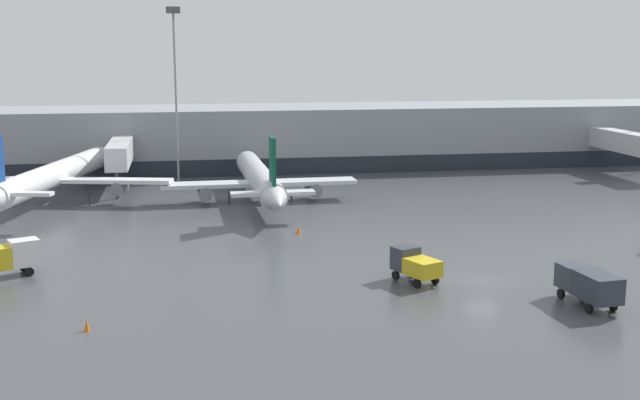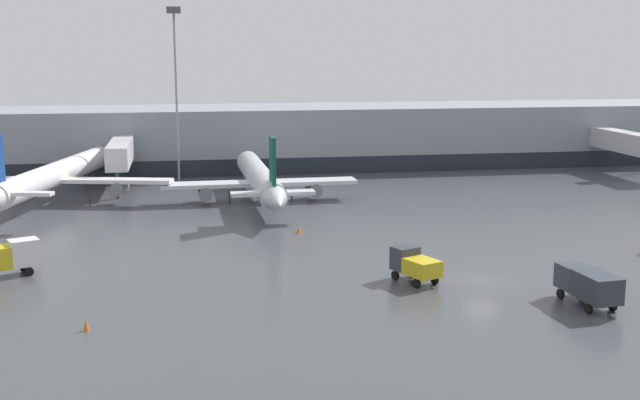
# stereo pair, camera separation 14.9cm
# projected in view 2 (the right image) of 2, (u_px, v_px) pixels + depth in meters

# --- Properties ---
(ground_plane) EXTENTS (320.00, 320.00, 0.00)m
(ground_plane) POSITION_uv_depth(u_px,v_px,m) (482.00, 280.00, 61.19)
(ground_plane) COLOR #424449
(terminal_building) EXTENTS (160.00, 31.81, 9.00)m
(terminal_building) POSITION_uv_depth(u_px,v_px,m) (333.00, 136.00, 120.23)
(terminal_building) COLOR gray
(terminal_building) RESTS_ON ground_plane
(parked_jet_1) EXTENTS (26.96, 36.76, 9.18)m
(parked_jet_1) POSITION_uv_depth(u_px,v_px,m) (53.00, 176.00, 90.78)
(parked_jet_1) COLOR white
(parked_jet_1) RESTS_ON ground_plane
(parked_jet_3) EXTENTS (22.49, 33.99, 8.74)m
(parked_jet_3) POSITION_uv_depth(u_px,v_px,m) (260.00, 179.00, 92.07)
(parked_jet_3) COLOR silver
(parked_jet_3) RESTS_ON ground_plane
(service_truck_0) EXTENTS (5.85, 3.81, 2.78)m
(service_truck_0) POSITION_uv_depth(u_px,v_px,m) (2.00, 257.00, 61.67)
(service_truck_0) COLOR gold
(service_truck_0) RESTS_ON ground_plane
(service_truck_1) EXTENTS (3.33, 4.48, 2.50)m
(service_truck_1) POSITION_uv_depth(u_px,v_px,m) (414.00, 264.00, 60.51)
(service_truck_1) COLOR gold
(service_truck_1) RESTS_ON ground_plane
(service_truck_2) EXTENTS (2.55, 5.59, 2.49)m
(service_truck_2) POSITION_uv_depth(u_px,v_px,m) (588.00, 283.00, 54.91)
(service_truck_2) COLOR #2D333D
(service_truck_2) RESTS_ON ground_plane
(traffic_cone_0) EXTENTS (0.37, 0.37, 0.78)m
(traffic_cone_0) POSITION_uv_depth(u_px,v_px,m) (86.00, 325.00, 50.10)
(traffic_cone_0) COLOR orange
(traffic_cone_0) RESTS_ON ground_plane
(traffic_cone_2) EXTENTS (0.48, 0.48, 0.67)m
(traffic_cone_2) POSITION_uv_depth(u_px,v_px,m) (298.00, 230.00, 76.67)
(traffic_cone_2) COLOR orange
(traffic_cone_2) RESTS_ON ground_plane
(apron_light_mast_1) EXTENTS (1.80, 1.80, 22.66)m
(apron_light_mast_1) POSITION_uv_depth(u_px,v_px,m) (175.00, 49.00, 103.41)
(apron_light_mast_1) COLOR gray
(apron_light_mast_1) RESTS_ON ground_plane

